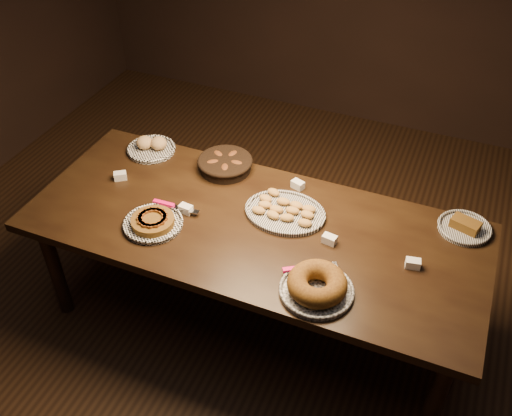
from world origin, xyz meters
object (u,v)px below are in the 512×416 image
at_px(apple_tart_plate, 153,222).
at_px(bundt_cake_plate, 317,286).
at_px(buffet_table, 253,235).
at_px(madeleine_platter, 285,211).

xyz_separation_m(apple_tart_plate, bundt_cake_plate, (0.92, -0.11, 0.02)).
distance_m(buffet_table, madeleine_platter, 0.21).
height_order(apple_tart_plate, bundt_cake_plate, bundt_cake_plate).
height_order(madeleine_platter, bundt_cake_plate, bundt_cake_plate).
bearing_deg(madeleine_platter, bundt_cake_plate, -60.27).
distance_m(apple_tart_plate, bundt_cake_plate, 0.93).
relative_size(apple_tart_plate, bundt_cake_plate, 0.92).
bearing_deg(madeleine_platter, apple_tart_plate, -155.35).
distance_m(apple_tart_plate, madeleine_platter, 0.69).
bearing_deg(buffet_table, apple_tart_plate, -156.35).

